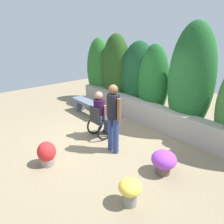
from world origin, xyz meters
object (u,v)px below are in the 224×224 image
Objects in this scene: stone_bench at (88,106)px; flower_pot_purple_near at (164,161)px; flower_pot_red_accent at (130,190)px; flower_pot_terracotta_by_wall at (47,154)px; person_in_wheelchair at (101,116)px; person_standing_companion at (113,115)px.

stone_bench is 2.82× the size of flower_pot_purple_near.
flower_pot_terracotta_by_wall is at bearing -164.08° from flower_pot_red_accent.
person_in_wheelchair reaches higher than flower_pot_terracotta_by_wall.
flower_pot_purple_near is at bearing 42.85° from flower_pot_terracotta_by_wall.
person_in_wheelchair is 0.94m from person_standing_companion.
flower_pot_terracotta_by_wall is at bearing -90.35° from person_in_wheelchair.
flower_pot_purple_near is 2.55m from flower_pot_terracotta_by_wall.
person_in_wheelchair is 2.52× the size of flower_pot_purple_near.
person_standing_companion is 3.23× the size of flower_pot_purple_near.
flower_pot_terracotta_by_wall is at bearing -125.70° from person_standing_companion.
stone_bench is 0.87× the size of person_standing_companion.
flower_pot_terracotta_by_wall reaches higher than stone_bench.
flower_pot_terracotta_by_wall is (1.93, -2.41, -0.06)m from stone_bench.
flower_pot_terracotta_by_wall is 2.12m from flower_pot_red_accent.
person_in_wheelchair is at bearing -20.60° from stone_bench.
person_in_wheelchair is 0.78× the size of person_standing_companion.
flower_pot_purple_near is at bearing 98.02° from flower_pot_red_accent.
flower_pot_terracotta_by_wall is 1.13× the size of flower_pot_red_accent.
person_standing_companion reaches higher than flower_pot_red_accent.
person_standing_companion is 3.03× the size of flower_pot_terracotta_by_wall.
flower_pot_red_accent is at bearing -47.84° from person_standing_companion.
person_standing_companion is at bearing 148.68° from flower_pot_red_accent.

